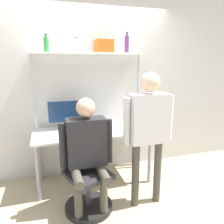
{
  "coord_description": "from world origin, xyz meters",
  "views": [
    {
      "loc": [
        -0.6,
        -2.52,
        1.73
      ],
      "look_at": [
        0.15,
        -0.06,
        1.12
      ],
      "focal_mm": 35.0,
      "sensor_mm": 36.0,
      "label": 1
    }
  ],
  "objects_px": {
    "person_seated": "(87,147)",
    "bottle_purple": "(127,44)",
    "storage_box": "(104,46)",
    "office_chair": "(87,186)",
    "monitor": "(70,113)",
    "cell_phone": "(102,132)",
    "person_standing": "(149,123)",
    "laptop": "(82,129)",
    "bottle_clear": "(76,46)",
    "bottle_green": "(46,44)"
  },
  "relations": [
    {
      "from": "person_seated",
      "to": "cell_phone",
      "type": "bearing_deg",
      "value": 59.87
    },
    {
      "from": "bottle_clear",
      "to": "bottle_purple",
      "type": "bearing_deg",
      "value": 0.0
    },
    {
      "from": "person_standing",
      "to": "bottle_clear",
      "type": "relative_size",
      "value": 8.21
    },
    {
      "from": "bottle_clear",
      "to": "storage_box",
      "type": "bearing_deg",
      "value": 0.0
    },
    {
      "from": "cell_phone",
      "to": "bottle_clear",
      "type": "distance_m",
      "value": 1.21
    },
    {
      "from": "laptop",
      "to": "bottle_clear",
      "type": "relative_size",
      "value": 1.44
    },
    {
      "from": "cell_phone",
      "to": "bottle_clear",
      "type": "xyz_separation_m",
      "value": [
        -0.27,
        0.3,
        1.14
      ]
    },
    {
      "from": "bottle_clear",
      "to": "storage_box",
      "type": "height_order",
      "value": "bottle_clear"
    },
    {
      "from": "person_seated",
      "to": "bottle_purple",
      "type": "bearing_deg",
      "value": 47.17
    },
    {
      "from": "office_chair",
      "to": "storage_box",
      "type": "xyz_separation_m",
      "value": [
        0.43,
        0.78,
        1.64
      ]
    },
    {
      "from": "laptop",
      "to": "bottle_clear",
      "type": "distance_m",
      "value": 1.12
    },
    {
      "from": "laptop",
      "to": "person_seated",
      "type": "distance_m",
      "value": 0.54
    },
    {
      "from": "person_seated",
      "to": "bottle_green",
      "type": "distance_m",
      "value": 1.45
    },
    {
      "from": "person_standing",
      "to": "bottle_clear",
      "type": "distance_m",
      "value": 1.43
    },
    {
      "from": "bottle_green",
      "to": "bottle_clear",
      "type": "relative_size",
      "value": 1.15
    },
    {
      "from": "office_chair",
      "to": "bottle_purple",
      "type": "relative_size",
      "value": 3.24
    },
    {
      "from": "person_standing",
      "to": "bottle_clear",
      "type": "height_order",
      "value": "bottle_clear"
    },
    {
      "from": "person_seated",
      "to": "bottle_clear",
      "type": "distance_m",
      "value": 1.4
    },
    {
      "from": "cell_phone",
      "to": "bottle_purple",
      "type": "xyz_separation_m",
      "value": [
        0.46,
        0.3,
        1.18
      ]
    },
    {
      "from": "bottle_purple",
      "to": "storage_box",
      "type": "xyz_separation_m",
      "value": [
        -0.34,
        0.0,
        -0.03
      ]
    },
    {
      "from": "monitor",
      "to": "laptop",
      "type": "xyz_separation_m",
      "value": [
        0.12,
        -0.24,
        -0.17
      ]
    },
    {
      "from": "person_standing",
      "to": "bottle_clear",
      "type": "bearing_deg",
      "value": 126.55
    },
    {
      "from": "laptop",
      "to": "bottle_purple",
      "type": "distance_m",
      "value": 1.37
    },
    {
      "from": "office_chair",
      "to": "bottle_purple",
      "type": "height_order",
      "value": "bottle_purple"
    },
    {
      "from": "laptop",
      "to": "person_standing",
      "type": "relative_size",
      "value": 0.18
    },
    {
      "from": "cell_phone",
      "to": "person_standing",
      "type": "relative_size",
      "value": 0.09
    },
    {
      "from": "office_chair",
      "to": "monitor",
      "type": "bearing_deg",
      "value": 95.83
    },
    {
      "from": "monitor",
      "to": "cell_phone",
      "type": "bearing_deg",
      "value": -33.78
    },
    {
      "from": "cell_phone",
      "to": "storage_box",
      "type": "xyz_separation_m",
      "value": [
        0.12,
        0.3,
        1.15
      ]
    },
    {
      "from": "laptop",
      "to": "person_seated",
      "type": "relative_size",
      "value": 0.21
    },
    {
      "from": "person_seated",
      "to": "storage_box",
      "type": "relative_size",
      "value": 5.69
    },
    {
      "from": "person_seated",
      "to": "bottle_purple",
      "type": "xyz_separation_m",
      "value": [
        0.76,
        0.82,
        1.17
      ]
    },
    {
      "from": "bottle_clear",
      "to": "bottle_purple",
      "type": "distance_m",
      "value": 0.73
    },
    {
      "from": "office_chair",
      "to": "bottle_purple",
      "type": "bearing_deg",
      "value": 45.08
    },
    {
      "from": "person_seated",
      "to": "bottle_purple",
      "type": "height_order",
      "value": "bottle_purple"
    },
    {
      "from": "person_seated",
      "to": "bottle_green",
      "type": "height_order",
      "value": "bottle_green"
    },
    {
      "from": "laptop",
      "to": "storage_box",
      "type": "distance_m",
      "value": 1.19
    },
    {
      "from": "laptop",
      "to": "monitor",
      "type": "bearing_deg",
      "value": 116.03
    },
    {
      "from": "monitor",
      "to": "cell_phone",
      "type": "xyz_separation_m",
      "value": [
        0.39,
        -0.26,
        -0.23
      ]
    },
    {
      "from": "office_chair",
      "to": "storage_box",
      "type": "height_order",
      "value": "storage_box"
    },
    {
      "from": "laptop",
      "to": "bottle_clear",
      "type": "height_order",
      "value": "bottle_clear"
    },
    {
      "from": "laptop",
      "to": "cell_phone",
      "type": "distance_m",
      "value": 0.28
    },
    {
      "from": "bottle_green",
      "to": "person_standing",
      "type": "bearing_deg",
      "value": -40.48
    },
    {
      "from": "monitor",
      "to": "person_seated",
      "type": "distance_m",
      "value": 0.81
    },
    {
      "from": "person_standing",
      "to": "monitor",
      "type": "bearing_deg",
      "value": 132.58
    },
    {
      "from": "cell_phone",
      "to": "person_seated",
      "type": "distance_m",
      "value": 0.6
    },
    {
      "from": "person_seated",
      "to": "storage_box",
      "type": "xyz_separation_m",
      "value": [
        0.42,
        0.82,
        1.13
      ]
    },
    {
      "from": "monitor",
      "to": "person_seated",
      "type": "bearing_deg",
      "value": -83.55
    },
    {
      "from": "office_chair",
      "to": "bottle_clear",
      "type": "xyz_separation_m",
      "value": [
        0.05,
        0.78,
        1.64
      ]
    },
    {
      "from": "person_standing",
      "to": "storage_box",
      "type": "xyz_separation_m",
      "value": [
        -0.28,
        0.9,
        0.9
      ]
    }
  ]
}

